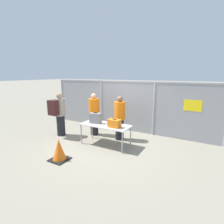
{
  "coord_description": "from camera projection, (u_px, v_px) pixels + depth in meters",
  "views": [
    {
      "loc": [
        3.14,
        -4.92,
        2.43
      ],
      "look_at": [
        0.03,
        0.54,
        1.05
      ],
      "focal_mm": 28.0,
      "sensor_mm": 36.0,
      "label": 1
    }
  ],
  "objects": [
    {
      "name": "fence_section",
      "position": [
        126.0,
        105.0,
        7.48
      ],
      "size": [
        7.47,
        0.07,
        2.14
      ],
      "color": "#9EA0A5",
      "rests_on": "ground_plane"
    },
    {
      "name": "inspection_table",
      "position": [
        105.0,
        126.0,
        5.96
      ],
      "size": [
        1.73,
        0.76,
        0.73
      ],
      "color": "#B2B2AD",
      "rests_on": "ground_plane"
    },
    {
      "name": "ground_plane",
      "position": [
        104.0,
        144.0,
        6.21
      ],
      "size": [
        120.0,
        120.0,
        0.0
      ],
      "primitive_type": "plane",
      "color": "gray"
    },
    {
      "name": "security_worker_near",
      "position": [
        120.0,
        117.0,
        6.45
      ],
      "size": [
        0.41,
        0.41,
        1.64
      ],
      "rotation": [
        0.0,
        0.0,
        3.36
      ],
      "color": "black",
      "rests_on": "ground_plane"
    },
    {
      "name": "utility_trailer",
      "position": [
        180.0,
        117.0,
        8.3
      ],
      "size": [
        4.49,
        1.94,
        0.71
      ],
      "color": "white",
      "rests_on": "ground_plane"
    },
    {
      "name": "suitcase_grey",
      "position": [
        95.0,
        118.0,
        6.11
      ],
      "size": [
        0.41,
        0.27,
        0.38
      ],
      "color": "slate",
      "rests_on": "inspection_table"
    },
    {
      "name": "traffic_cone",
      "position": [
        59.0,
        150.0,
        4.97
      ],
      "size": [
        0.5,
        0.5,
        0.63
      ],
      "color": "black",
      "rests_on": "ground_plane"
    },
    {
      "name": "suitcase_orange",
      "position": [
        114.0,
        123.0,
        5.65
      ],
      "size": [
        0.4,
        0.26,
        0.28
      ],
      "color": "orange",
      "rests_on": "inspection_table"
    },
    {
      "name": "security_worker_far",
      "position": [
        94.0,
        114.0,
        6.97
      ],
      "size": [
        0.42,
        0.42,
        1.68
      ],
      "rotation": [
        0.0,
        0.0,
        3.28
      ],
      "color": "black",
      "rests_on": "ground_plane"
    },
    {
      "name": "traveler_hooded",
      "position": [
        59.0,
        113.0,
        6.83
      ],
      "size": [
        0.42,
        0.65,
        1.7
      ],
      "rotation": [
        0.0,
        0.0,
        -0.25
      ],
      "color": "black",
      "rests_on": "ground_plane"
    }
  ]
}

